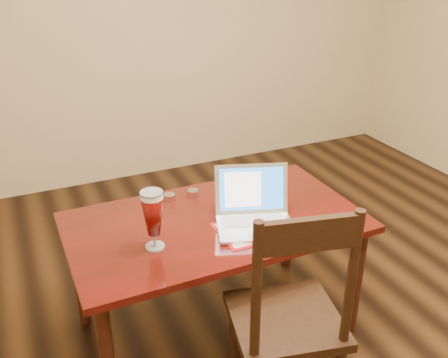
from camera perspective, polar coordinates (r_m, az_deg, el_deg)
name	(u,v)px	position (r m, az deg, el deg)	size (l,w,h in m)	color
ground	(326,348)	(2.81, 11.58, -18.38)	(5.00, 5.00, 0.00)	black
dining_table	(215,232)	(2.51, -1.00, -6.09)	(1.45, 0.83, 0.96)	#550C0B
dining_chair	(289,319)	(2.17, 7.41, -15.59)	(0.54, 0.52, 1.08)	black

